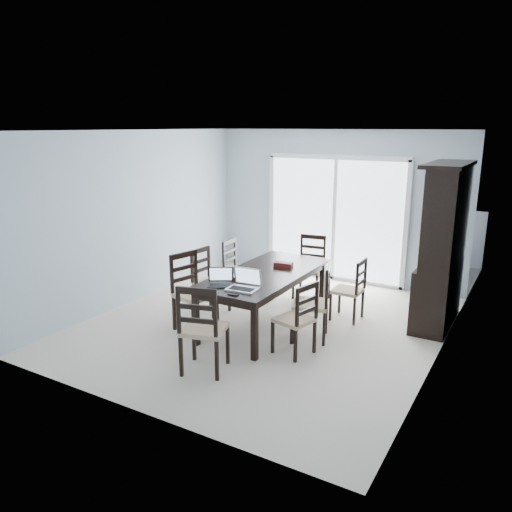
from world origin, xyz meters
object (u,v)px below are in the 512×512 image
(chair_right_near, at_px, (300,312))
(laptop_dark, at_px, (220,282))
(chair_left_near, at_px, (190,283))
(cell_phone, at_px, (233,295))
(chair_end_far, at_px, (311,259))
(hot_tub, at_px, (325,238))
(chair_right_far, at_px, (354,283))
(chair_left_far, at_px, (235,262))
(chair_end_near, at_px, (201,320))
(game_box, at_px, (283,265))
(china_hutch, at_px, (443,248))
(chair_right_mid, at_px, (319,294))
(dining_table, at_px, (265,278))
(chair_left_mid, at_px, (206,274))
(laptop_silver, at_px, (242,285))

(chair_right_near, height_order, laptop_dark, chair_right_near)
(chair_left_near, xyz_separation_m, cell_phone, (0.95, -0.41, 0.13))
(chair_right_near, xyz_separation_m, chair_end_far, (-0.79, 2.08, 0.04))
(hot_tub, bearing_deg, chair_right_far, -60.40)
(chair_right_far, bearing_deg, chair_left_far, 88.57)
(chair_right_near, xyz_separation_m, chair_end_near, (-0.72, -0.96, 0.08))
(chair_left_near, relative_size, game_box, 4.68)
(china_hutch, xyz_separation_m, cell_phone, (-1.89, -2.25, -0.31))
(chair_left_near, xyz_separation_m, chair_right_far, (1.80, 1.36, -0.09))
(chair_right_near, relative_size, chair_end_far, 0.93)
(china_hutch, bearing_deg, chair_left_near, -147.01)
(chair_right_mid, relative_size, chair_right_far, 1.11)
(hot_tub, bearing_deg, chair_end_near, -82.33)
(chair_end_near, height_order, laptop_dark, chair_end_near)
(dining_table, height_order, cell_phone, cell_phone)
(china_hutch, height_order, laptop_dark, china_hutch)
(chair_left_far, relative_size, chair_right_mid, 0.93)
(dining_table, bearing_deg, chair_right_far, 37.92)
(chair_right_far, relative_size, hot_tub, 0.49)
(china_hutch, relative_size, chair_left_far, 2.08)
(chair_left_near, height_order, chair_left_mid, chair_left_near)
(chair_left_far, xyz_separation_m, hot_tub, (0.40, 2.73, -0.09))
(chair_end_near, xyz_separation_m, cell_phone, (0.04, 0.58, 0.12))
(chair_left_mid, bearing_deg, chair_right_near, 75.44)
(chair_right_mid, xyz_separation_m, chair_end_far, (-0.79, 1.54, -0.01))
(chair_left_mid, distance_m, laptop_dark, 1.18)
(chair_end_far, bearing_deg, chair_right_near, 103.34)
(dining_table, xyz_separation_m, china_hutch, (2.02, 1.25, 0.40))
(chair_left_mid, xyz_separation_m, laptop_dark, (0.81, -0.82, 0.23))
(china_hutch, xyz_separation_m, chair_end_near, (-1.93, -2.83, -0.44))
(dining_table, distance_m, laptop_silver, 0.81)
(chair_right_far, height_order, chair_end_near, chair_end_near)
(chair_end_far, distance_m, game_box, 1.11)
(chair_left_far, distance_m, hot_tub, 2.76)
(chair_left_near, distance_m, laptop_silver, 0.98)
(chair_end_near, relative_size, laptop_silver, 3.14)
(chair_left_far, height_order, chair_end_far, chair_end_far)
(laptop_dark, bearing_deg, chair_left_mid, 103.65)
(chair_left_far, distance_m, chair_end_far, 1.21)
(dining_table, xyz_separation_m, chair_left_mid, (-1.00, 0.03, -0.10))
(chair_left_near, height_order, cell_phone, chair_left_near)
(chair_end_far, bearing_deg, chair_end_near, 83.81)
(cell_phone, bearing_deg, chair_end_near, -98.03)
(chair_left_far, xyz_separation_m, chair_end_near, (1.09, -2.40, 0.08))
(china_hutch, relative_size, chair_right_near, 2.10)
(chair_right_mid, distance_m, chair_end_far, 1.73)
(chair_left_near, distance_m, hot_tub, 4.15)
(chair_end_near, distance_m, hot_tub, 5.18)
(cell_phone, distance_m, game_box, 1.36)
(chair_left_far, height_order, chair_right_far, chair_left_far)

